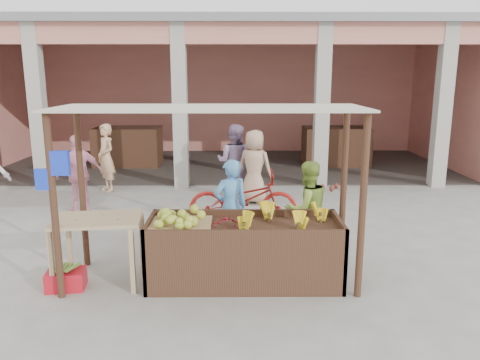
{
  "coord_description": "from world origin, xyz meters",
  "views": [
    {
      "loc": [
        0.4,
        -5.99,
        2.78
      ],
      "look_at": [
        0.45,
        1.2,
        1.17
      ],
      "focal_mm": 35.0,
      "sensor_mm": 36.0,
      "label": 1
    }
  ],
  "objects_px": {
    "vendor_green": "(307,207)",
    "red_crate": "(66,280)",
    "side_table": "(98,228)",
    "fruit_stall": "(244,254)",
    "motorcycle": "(243,198)",
    "vendor_blue": "(231,204)"
  },
  "relations": [
    {
      "from": "vendor_green",
      "to": "red_crate",
      "type": "bearing_deg",
      "value": -2.23
    },
    {
      "from": "side_table",
      "to": "red_crate",
      "type": "relative_size",
      "value": 2.53
    },
    {
      "from": "red_crate",
      "to": "fruit_stall",
      "type": "bearing_deg",
      "value": -2.33
    },
    {
      "from": "side_table",
      "to": "vendor_green",
      "type": "xyz_separation_m",
      "value": [
        2.95,
        0.96,
        0.02
      ]
    },
    {
      "from": "fruit_stall",
      "to": "motorcycle",
      "type": "distance_m",
      "value": 2.41
    },
    {
      "from": "vendor_blue",
      "to": "side_table",
      "type": "bearing_deg",
      "value": 6.71
    },
    {
      "from": "red_crate",
      "to": "motorcycle",
      "type": "distance_m",
      "value": 3.56
    },
    {
      "from": "fruit_stall",
      "to": "side_table",
      "type": "xyz_separation_m",
      "value": [
        -1.97,
        -0.01,
        0.38
      ]
    },
    {
      "from": "red_crate",
      "to": "motorcycle",
      "type": "height_order",
      "value": "motorcycle"
    },
    {
      "from": "side_table",
      "to": "fruit_stall",
      "type": "bearing_deg",
      "value": -7.25
    },
    {
      "from": "fruit_stall",
      "to": "vendor_blue",
      "type": "xyz_separation_m",
      "value": [
        -0.2,
        1.02,
        0.42
      ]
    },
    {
      "from": "fruit_stall",
      "to": "motorcycle",
      "type": "relative_size",
      "value": 1.24
    },
    {
      "from": "vendor_blue",
      "to": "motorcycle",
      "type": "distance_m",
      "value": 1.42
    },
    {
      "from": "fruit_stall",
      "to": "red_crate",
      "type": "bearing_deg",
      "value": -175.16
    },
    {
      "from": "motorcycle",
      "to": "fruit_stall",
      "type": "bearing_deg",
      "value": -179.49
    },
    {
      "from": "fruit_stall",
      "to": "red_crate",
      "type": "relative_size",
      "value": 5.35
    },
    {
      "from": "red_crate",
      "to": "vendor_green",
      "type": "distance_m",
      "value": 3.61
    },
    {
      "from": "vendor_blue",
      "to": "motorcycle",
      "type": "relative_size",
      "value": 0.78
    },
    {
      "from": "motorcycle",
      "to": "red_crate",
      "type": "bearing_deg",
      "value": 138.29
    },
    {
      "from": "fruit_stall",
      "to": "vendor_blue",
      "type": "relative_size",
      "value": 1.59
    },
    {
      "from": "side_table",
      "to": "vendor_blue",
      "type": "relative_size",
      "value": 0.75
    },
    {
      "from": "red_crate",
      "to": "motorcycle",
      "type": "xyz_separation_m",
      "value": [
        2.39,
        2.61,
        0.42
      ]
    }
  ]
}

